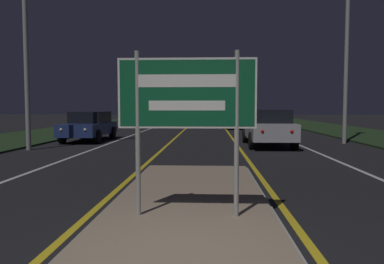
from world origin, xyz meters
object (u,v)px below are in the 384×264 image
(car_approaching_0, at_px, (89,126))
(car_approaching_2, at_px, (185,114))
(highway_sign, at_px, (187,101))
(car_receding_1, at_px, (237,119))
(car_approaching_1, at_px, (138,117))
(car_receding_0, at_px, (268,127))

(car_approaching_0, bearing_deg, car_approaching_2, 83.98)
(highway_sign, height_order, car_receding_1, highway_sign)
(car_approaching_0, bearing_deg, highway_sign, -66.49)
(car_approaching_0, xyz_separation_m, car_approaching_2, (2.92, 27.64, 0.07))
(highway_sign, bearing_deg, car_approaching_2, 93.74)
(car_receding_1, relative_size, car_approaching_1, 0.98)
(car_approaching_0, bearing_deg, car_receding_1, 53.89)
(car_receding_0, relative_size, car_approaching_1, 0.94)
(car_receding_1, bearing_deg, car_receding_0, -88.49)
(car_receding_0, height_order, car_approaching_0, car_receding_0)
(highway_sign, relative_size, car_approaching_0, 0.53)
(car_approaching_1, height_order, car_approaching_2, car_approaching_2)
(highway_sign, bearing_deg, car_approaching_0, 113.51)
(car_approaching_0, relative_size, car_approaching_2, 1.05)
(car_approaching_1, bearing_deg, car_receding_1, -22.33)
(highway_sign, relative_size, car_approaching_1, 0.49)
(car_receding_0, bearing_deg, car_approaching_1, 117.70)
(car_receding_1, bearing_deg, highway_sign, -95.84)
(highway_sign, height_order, car_approaching_0, highway_sign)
(highway_sign, distance_m, car_receding_0, 11.01)
(car_receding_1, distance_m, car_approaching_2, 17.45)
(car_receding_0, height_order, car_approaching_2, car_approaching_2)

